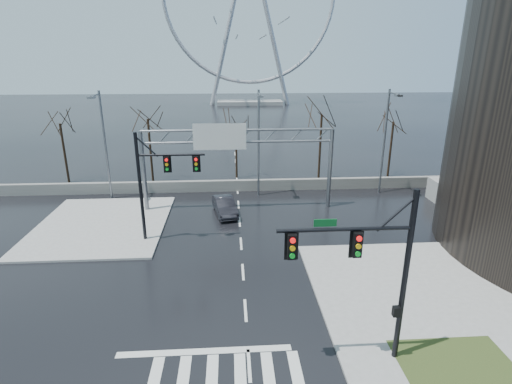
{
  "coord_description": "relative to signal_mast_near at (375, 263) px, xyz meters",
  "views": [
    {
      "loc": [
        -0.61,
        -18.07,
        12.85
      ],
      "look_at": [
        1.07,
        7.76,
        4.0
      ],
      "focal_mm": 28.0,
      "sensor_mm": 36.0,
      "label": 1
    }
  ],
  "objects": [
    {
      "name": "sidewalk_right_ext",
      "position": [
        4.86,
        6.04,
        -4.8
      ],
      "size": [
        12.0,
        10.0,
        0.15
      ],
      "primitive_type": "cube",
      "color": "gray",
      "rests_on": "ground"
    },
    {
      "name": "car",
      "position": [
        -6.35,
        17.84,
        -4.14
      ],
      "size": [
        2.39,
        4.65,
        1.46
      ],
      "primitive_type": "imported",
      "rotation": [
        0.0,
        0.0,
        0.2
      ],
      "color": "black",
      "rests_on": "ground"
    },
    {
      "name": "tree_far_left",
      "position": [
        -23.14,
        28.04,
        0.7
      ],
      "size": [
        3.5,
        3.5,
        7.0
      ],
      "color": "black",
      "rests_on": "ground"
    },
    {
      "name": "sidewalk_far",
      "position": [
        -16.14,
        16.04,
        -4.8
      ],
      "size": [
        10.0,
        12.0,
        0.15
      ],
      "primitive_type": "cube",
      "color": "gray",
      "rests_on": "ground"
    },
    {
      "name": "signal_mast_near",
      "position": [
        0.0,
        0.0,
        0.0
      ],
      "size": [
        5.52,
        0.41,
        8.0
      ],
      "color": "black",
      "rests_on": "ground"
    },
    {
      "name": "streetlight_left",
      "position": [
        -17.14,
        22.2,
        1.01
      ],
      "size": [
        0.5,
        2.55,
        10.0
      ],
      "color": "slate",
      "rests_on": "ground"
    },
    {
      "name": "streetlight_right",
      "position": [
        8.86,
        22.2,
        1.01
      ],
      "size": [
        0.5,
        2.55,
        10.0
      ],
      "color": "slate",
      "rests_on": "ground"
    },
    {
      "name": "tree_center",
      "position": [
        -5.14,
        28.54,
        0.3
      ],
      "size": [
        3.25,
        3.25,
        6.5
      ],
      "color": "black",
      "rests_on": "ground"
    },
    {
      "name": "tree_left",
      "position": [
        -14.14,
        27.54,
        1.1
      ],
      "size": [
        3.75,
        3.75,
        7.5
      ],
      "color": "black",
      "rests_on": "ground"
    },
    {
      "name": "tree_right",
      "position": [
        3.86,
        27.54,
        1.34
      ],
      "size": [
        3.9,
        3.9,
        7.8
      ],
      "color": "black",
      "rests_on": "ground"
    },
    {
      "name": "ferris_wheel",
      "position": [
        -0.14,
        99.04,
        21.26
      ],
      "size": [
        45.0,
        6.0,
        50.91
      ],
      "color": "gray",
      "rests_on": "ground"
    },
    {
      "name": "signal_mast_far",
      "position": [
        -11.01,
        13.0,
        -0.04
      ],
      "size": [
        4.72,
        0.41,
        8.0
      ],
      "color": "black",
      "rests_on": "ground"
    },
    {
      "name": "tree_far_right",
      "position": [
        11.86,
        28.04,
        0.54
      ],
      "size": [
        3.4,
        3.4,
        6.8
      ],
      "color": "black",
      "rests_on": "ground"
    },
    {
      "name": "barrier_wall",
      "position": [
        -5.14,
        24.04,
        -4.32
      ],
      "size": [
        52.0,
        0.5,
        1.1
      ],
      "primitive_type": "cube",
      "color": "slate",
      "rests_on": "ground"
    },
    {
      "name": "sign_gantry",
      "position": [
        -5.52,
        19.0,
        0.31
      ],
      "size": [
        16.36,
        0.4,
        7.6
      ],
      "color": "slate",
      "rests_on": "ground"
    },
    {
      "name": "grass_strip",
      "position": [
        3.86,
        -0.96,
        -4.72
      ],
      "size": [
        5.0,
        4.0,
        0.02
      ],
      "primitive_type": "cube",
      "color": "#263A18",
      "rests_on": "sidewalk_near"
    },
    {
      "name": "ground",
      "position": [
        -5.14,
        4.04,
        -4.87
      ],
      "size": [
        260.0,
        260.0,
        0.0
      ],
      "primitive_type": "plane",
      "color": "black",
      "rests_on": "ground"
    },
    {
      "name": "streetlight_mid",
      "position": [
        -3.14,
        22.2,
        1.01
      ],
      "size": [
        0.5,
        2.55,
        10.0
      ],
      "color": "slate",
      "rests_on": "ground"
    }
  ]
}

